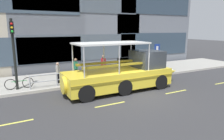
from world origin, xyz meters
TOP-DOWN VIEW (x-y plane):
  - ground_plane at (0.00, 0.00)m, footprint 120.00×120.00m
  - sidewalk at (0.00, 5.60)m, footprint 32.00×4.80m
  - curb_edge at (0.00, 3.11)m, footprint 32.00×0.18m
  - lane_centreline at (-0.00, -0.90)m, footprint 25.80×0.12m
  - curb_guardrail at (-0.79, 3.45)m, footprint 10.44×0.09m
  - traffic_light_pole at (-6.69, 3.78)m, footprint 0.24×0.46m
  - parking_sign at (4.93, 4.15)m, footprint 0.60×0.12m
  - leaned_bicycle at (-6.56, 3.94)m, footprint 1.74×0.46m
  - duck_tour_boat at (-0.22, 1.17)m, footprint 8.84×2.48m
  - pedestrian_near_bow at (3.44, 4.23)m, footprint 0.29×0.46m
  - pedestrian_mid_left at (-0.08, 4.88)m, footprint 0.32×0.45m
  - pedestrian_mid_right at (-2.55, 4.55)m, footprint 0.27×0.46m
  - pedestrian_near_stern at (-4.00, 4.14)m, footprint 0.32×0.34m

SIDE VIEW (x-z plane):
  - ground_plane at x=0.00m, z-range 0.00..0.00m
  - lane_centreline at x=0.00m, z-range 0.00..0.01m
  - sidewalk at x=0.00m, z-range 0.00..0.18m
  - curb_edge at x=0.00m, z-range 0.00..0.18m
  - leaned_bicycle at x=-6.56m, z-range 0.08..1.04m
  - curb_guardrail at x=-0.79m, z-range 0.33..1.22m
  - duck_tour_boat at x=-0.22m, z-range -0.52..2.66m
  - pedestrian_near_stern at x=-4.00m, z-range 0.34..1.85m
  - pedestrian_mid_right at x=-2.55m, z-range 0.35..2.00m
  - pedestrian_near_bow at x=3.44m, z-range 0.36..2.07m
  - pedestrian_mid_left at x=-0.08m, z-range 0.36..2.07m
  - parking_sign at x=4.93m, z-range 0.63..3.14m
  - traffic_light_pole at x=-6.69m, z-range 0.64..5.09m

